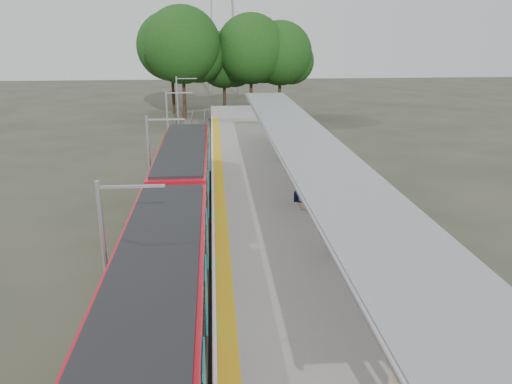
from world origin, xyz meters
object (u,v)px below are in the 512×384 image
Objects in this scene: bench_far at (290,151)px; info_pillar_far at (303,193)px; train at (176,215)px; bench_mid at (299,196)px; bench_near at (346,241)px; litter_bin at (305,182)px.

info_pillar_far reaches higher than bench_far.
bench_mid is (6.03, 3.82, -0.57)m from train.
bench_far is 0.85× the size of info_pillar_far.
bench_mid is 0.73× the size of info_pillar_far.
bench_mid is (-0.87, 6.11, -0.12)m from bench_near.
bench_far reaches higher than litter_bin.
train is at bearing -161.25° from info_pillar_far.
bench_near is at bearing -111.26° from bench_far.
bench_mid is at bearing -116.69° from bench_far.
train reaches higher than bench_near.
train is 7.16m from bench_mid.
bench_far is at bearing 105.55° from bench_mid.
litter_bin is at bearing 94.18° from bench_mid.
bench_near is at bearing -89.50° from litter_bin.
bench_near is at bearing -18.38° from train.
bench_far is 7.36m from litter_bin.
info_pillar_far is (6.14, 3.34, -0.22)m from train.
bench_far reaches higher than bench_mid.
bench_near is 1.07× the size of bench_far.
train is 30.30× the size of litter_bin.
bench_near is 0.91× the size of info_pillar_far.
train reaches higher than info_pillar_far.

